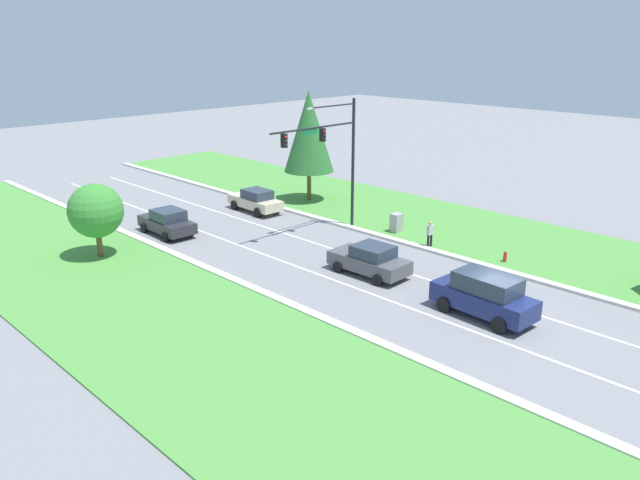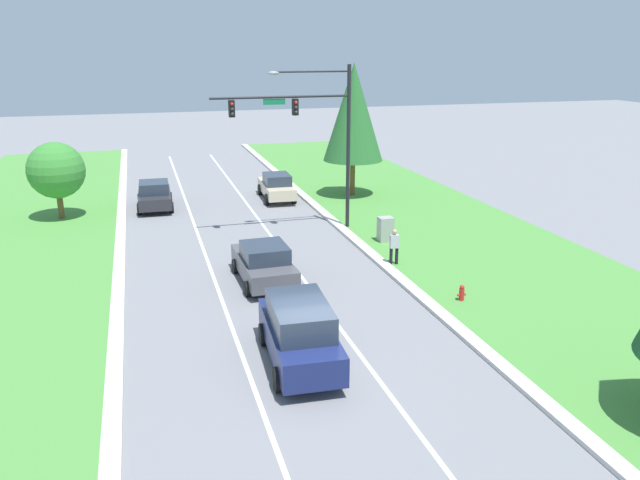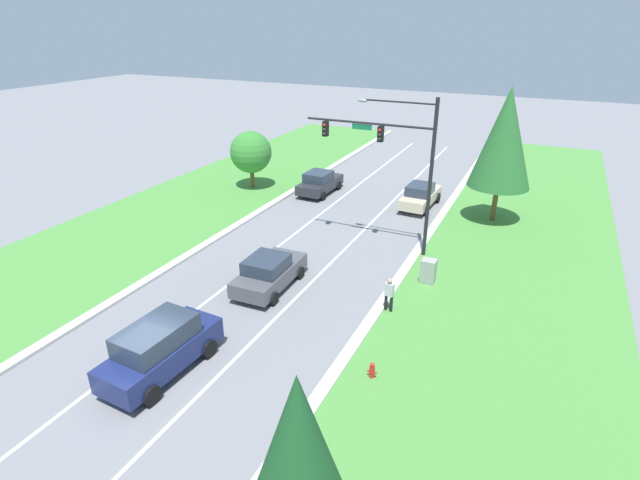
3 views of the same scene
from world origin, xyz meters
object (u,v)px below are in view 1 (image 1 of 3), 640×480
object	(u,v)px
graphite_sedan	(370,260)
traffic_signal_mast	(333,147)
conifer_near_right_tree	(309,132)
pedestrian	(430,233)
navy_suv	(484,295)
oak_near_left_tree	(96,211)
champagne_sedan	(256,200)
utility_cabinet	(396,223)
fire_hydrant	(505,257)
charcoal_sedan	(167,222)

from	to	relation	value
graphite_sedan	traffic_signal_mast	bearing A→B (deg)	57.92
traffic_signal_mast	conifer_near_right_tree	xyz separation A→B (m)	(4.65, 6.99, -0.22)
pedestrian	conifer_near_right_tree	size ratio (longest dim) A/B	0.20
navy_suv	oak_near_left_tree	size ratio (longest dim) A/B	1.12
traffic_signal_mast	oak_near_left_tree	xyz separation A→B (m)	(-12.99, 6.14, -2.80)
champagne_sedan	oak_near_left_tree	distance (m)	12.93
champagne_sedan	conifer_near_right_tree	distance (m)	6.72
traffic_signal_mast	graphite_sedan	distance (m)	9.10
traffic_signal_mast	utility_cabinet	world-z (taller)	traffic_signal_mast
graphite_sedan	oak_near_left_tree	bearing A→B (deg)	123.79
pedestrian	oak_near_left_tree	distance (m)	19.56
pedestrian	oak_near_left_tree	size ratio (longest dim) A/B	0.39
conifer_near_right_tree	fire_hydrant	bearing A→B (deg)	-95.76
navy_suv	fire_hydrant	bearing A→B (deg)	25.48
traffic_signal_mast	utility_cabinet	distance (m)	6.48
navy_suv	champagne_sedan	distance (m)	21.68
champagne_sedan	graphite_sedan	bearing A→B (deg)	-102.20
conifer_near_right_tree	graphite_sedan	bearing A→B (deg)	-122.20
champagne_sedan	utility_cabinet	size ratio (longest dim) A/B	3.58
conifer_near_right_tree	oak_near_left_tree	world-z (taller)	conifer_near_right_tree
champagne_sedan	oak_near_left_tree	size ratio (longest dim) A/B	1.06
graphite_sedan	utility_cabinet	xyz separation A→B (m)	(6.86, 3.65, -0.18)
graphite_sedan	champagne_sedan	bearing A→B (deg)	74.04
conifer_near_right_tree	oak_near_left_tree	xyz separation A→B (m)	(-17.64, -0.85, -2.58)
oak_near_left_tree	pedestrian	bearing A→B (deg)	-39.80
fire_hydrant	graphite_sedan	bearing A→B (deg)	148.09
charcoal_sedan	fire_hydrant	world-z (taller)	charcoal_sedan
utility_cabinet	conifer_near_right_tree	distance (m)	11.20
utility_cabinet	fire_hydrant	size ratio (longest dim) A/B	1.86
utility_cabinet	traffic_signal_mast	bearing A→B (deg)	133.99
charcoal_sedan	traffic_signal_mast	bearing A→B (deg)	-41.38
navy_suv	oak_near_left_tree	bearing A→B (deg)	116.79
navy_suv	pedestrian	bearing A→B (deg)	53.33
champagne_sedan	utility_cabinet	xyz separation A→B (m)	(3.18, -10.51, -0.19)
charcoal_sedan	graphite_sedan	distance (m)	14.44
traffic_signal_mast	conifer_near_right_tree	bearing A→B (deg)	56.38
pedestrian	traffic_signal_mast	bearing A→B (deg)	-65.35
fire_hydrant	conifer_near_right_tree	size ratio (longest dim) A/B	0.08
utility_cabinet	oak_near_left_tree	world-z (taller)	oak_near_left_tree
fire_hydrant	pedestrian	bearing A→B (deg)	100.82
charcoal_sedan	pedestrian	world-z (taller)	pedestrian
traffic_signal_mast	navy_suv	size ratio (longest dim) A/B	1.74
oak_near_left_tree	graphite_sedan	bearing A→B (deg)	-54.79
traffic_signal_mast	graphite_sedan	bearing A→B (deg)	-120.66
traffic_signal_mast	fire_hydrant	world-z (taller)	traffic_signal_mast
graphite_sedan	utility_cabinet	bearing A→B (deg)	26.64
graphite_sedan	fire_hydrant	xyz separation A→B (m)	(6.79, -4.23, -0.49)
charcoal_sedan	graphite_sedan	world-z (taller)	charcoal_sedan
charcoal_sedan	utility_cabinet	distance (m)	14.84
pedestrian	fire_hydrant	bearing A→B (deg)	108.16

